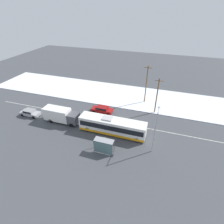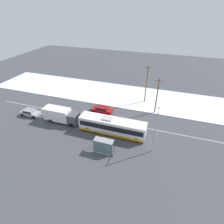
# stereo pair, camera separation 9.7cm
# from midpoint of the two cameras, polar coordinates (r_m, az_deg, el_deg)

# --- Properties ---
(ground_plane) EXTENTS (120.00, 120.00, 0.00)m
(ground_plane) POSITION_cam_midpoint_polar(r_m,az_deg,el_deg) (35.48, 3.46, -3.80)
(ground_plane) COLOR #424449
(snow_lot) EXTENTS (80.00, 12.97, 0.12)m
(snow_lot) POSITION_cam_midpoint_polar(r_m,az_deg,el_deg) (45.62, 7.54, 4.87)
(snow_lot) COLOR silver
(snow_lot) RESTS_ON ground_plane
(lane_marking_center) EXTENTS (60.00, 0.12, 0.00)m
(lane_marking_center) POSITION_cam_midpoint_polar(r_m,az_deg,el_deg) (35.47, 3.46, -3.80)
(lane_marking_center) COLOR silver
(lane_marking_center) RESTS_ON ground_plane
(city_bus) EXTENTS (12.35, 2.57, 3.19)m
(city_bus) POSITION_cam_midpoint_polar(r_m,az_deg,el_deg) (32.15, 0.18, -4.61)
(city_bus) COLOR white
(city_bus) RESTS_ON ground_plane
(box_truck) EXTENTS (7.28, 2.30, 3.02)m
(box_truck) POSITION_cam_midpoint_polar(r_m,az_deg,el_deg) (36.54, -16.33, -0.86)
(box_truck) COLOR silver
(box_truck) RESTS_ON ground_plane
(sedan_car) EXTENTS (4.66, 1.80, 1.48)m
(sedan_car) POSITION_cam_midpoint_polar(r_m,az_deg,el_deg) (38.56, -3.19, 0.90)
(sedan_car) COLOR maroon
(sedan_car) RESTS_ON ground_plane
(parked_car_near_truck) EXTENTS (4.22, 1.80, 1.42)m
(parked_car_near_truck) POSITION_cam_midpoint_polar(r_m,az_deg,el_deg) (41.43, -25.11, -0.07)
(parked_car_near_truck) COLOR #9E9EA3
(parked_car_near_truck) RESTS_ON ground_plane
(pedestrian_at_stop) EXTENTS (0.64, 0.28, 1.77)m
(pedestrian_at_stop) POSITION_cam_midpoint_polar(r_m,az_deg,el_deg) (29.82, -2.21, -9.29)
(pedestrian_at_stop) COLOR #23232D
(pedestrian_at_stop) RESTS_ON ground_plane
(bus_shelter) EXTENTS (3.17, 1.20, 2.40)m
(bus_shelter) POSITION_cam_midpoint_polar(r_m,az_deg,el_deg) (28.20, -2.78, -10.62)
(bus_shelter) COLOR gray
(bus_shelter) RESTS_ON ground_plane
(streetlamp) EXTENTS (0.36, 2.44, 7.61)m
(streetlamp) POSITION_cam_midpoint_polar(r_m,az_deg,el_deg) (27.50, 14.13, -4.68)
(streetlamp) COLOR #9EA3A8
(streetlamp) RESTS_ON ground_plane
(utility_pole_roadside) EXTENTS (1.80, 0.24, 8.03)m
(utility_pole_roadside) POSITION_cam_midpoint_polar(r_m,az_deg,el_deg) (38.01, 14.54, 5.20)
(utility_pole_roadside) COLOR brown
(utility_pole_roadside) RESTS_ON ground_plane
(utility_pole_snowlot) EXTENTS (1.80, 0.24, 9.12)m
(utility_pole_snowlot) POSITION_cam_midpoint_polar(r_m,az_deg,el_deg) (41.72, 11.23, 8.95)
(utility_pole_snowlot) COLOR brown
(utility_pole_snowlot) RESTS_ON ground_plane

